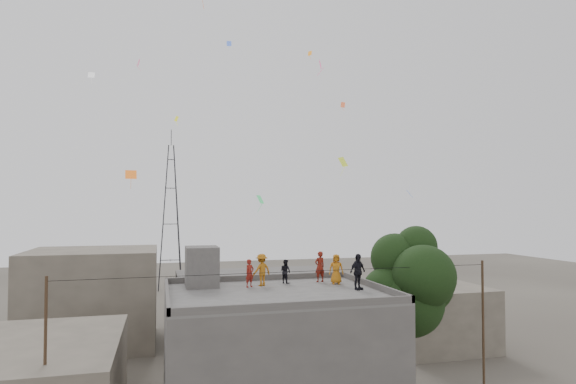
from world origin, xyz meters
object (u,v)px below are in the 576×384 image
stair_head_box (202,267)px  tree (411,284)px  person_red_adult (320,267)px  person_dark_adult (358,272)px  transmission_tower (171,216)px

stair_head_box → tree: tree is taller
tree → person_red_adult: (-4.34, 1.91, 0.81)m
stair_head_box → person_dark_adult: (7.21, -2.93, -0.13)m
person_red_adult → stair_head_box: bearing=-15.2°
person_dark_adult → tree: bearing=-10.7°
stair_head_box → person_dark_adult: stair_head_box is taller
stair_head_box → person_dark_adult: bearing=-22.1°
stair_head_box → transmission_tower: (-0.80, 37.40, 1.97)m
stair_head_box → person_dark_adult: size_ratio=1.15×
tree → transmission_tower: 41.12m
transmission_tower → person_dark_adult: 41.17m
tree → person_red_adult: bearing=156.2°
tree → stair_head_box: bearing=169.3°
person_red_adult → tree: bearing=141.9°
person_red_adult → transmission_tower: bearing=-93.7°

